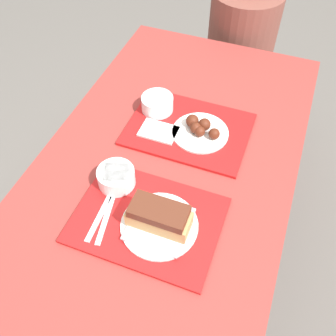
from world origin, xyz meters
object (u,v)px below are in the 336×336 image
object	(u,v)px
bowl_coleslaw_near	(116,177)
tray_near	(148,220)
person_seated_across	(243,31)
bowl_coleslaw_far	(157,103)
brisket_sandwich_plate	(159,219)
tray_far	(189,129)
wings_plate_far	(200,129)

from	to	relation	value
bowl_coleslaw_near	tray_near	bearing A→B (deg)	-32.19
person_seated_across	bowl_coleslaw_near	bearing A→B (deg)	-97.53
bowl_coleslaw_far	person_seated_across	world-z (taller)	person_seated_across
bowl_coleslaw_near	brisket_sandwich_plate	size ratio (longest dim) A/B	0.52
tray_far	bowl_coleslaw_near	world-z (taller)	bowl_coleslaw_near
tray_near	bowl_coleslaw_near	xyz separation A→B (m)	(-0.15, 0.09, 0.04)
tray_near	tray_far	world-z (taller)	same
bowl_coleslaw_near	bowl_coleslaw_far	world-z (taller)	same
tray_near	wings_plate_far	world-z (taller)	wings_plate_far
bowl_coleslaw_far	bowl_coleslaw_near	bearing A→B (deg)	-88.84
tray_near	person_seated_across	world-z (taller)	person_seated_across
bowl_coleslaw_far	brisket_sandwich_plate	bearing A→B (deg)	-67.69
wings_plate_far	tray_near	bearing A→B (deg)	-95.54
tray_far	bowl_coleslaw_far	size ratio (longest dim) A/B	3.66
bowl_coleslaw_near	wings_plate_far	world-z (taller)	bowl_coleslaw_near
bowl_coleslaw_near	brisket_sandwich_plate	xyz separation A→B (m)	(0.19, -0.10, 0.00)
tray_far	bowl_coleslaw_near	bearing A→B (deg)	-113.16
bowl_coleslaw_near	brisket_sandwich_plate	bearing A→B (deg)	-28.41
tray_far	wings_plate_far	size ratio (longest dim) A/B	2.14
bowl_coleslaw_far	wings_plate_far	xyz separation A→B (m)	(0.19, -0.06, -0.01)
tray_near	wings_plate_far	bearing A→B (deg)	84.46
bowl_coleslaw_far	wings_plate_far	world-z (taller)	bowl_coleslaw_far
bowl_coleslaw_far	wings_plate_far	size ratio (longest dim) A/B	0.59
tray_far	bowl_coleslaw_far	world-z (taller)	bowl_coleslaw_far
brisket_sandwich_plate	wings_plate_far	xyz separation A→B (m)	(-0.00, 0.42, -0.02)
bowl_coleslaw_near	person_seated_across	size ratio (longest dim) A/B	0.19
tray_far	person_seated_across	world-z (taller)	person_seated_across
tray_near	bowl_coleslaw_far	world-z (taller)	bowl_coleslaw_far
tray_far	bowl_coleslaw_far	bearing A→B (deg)	159.68
tray_near	bowl_coleslaw_near	bearing A→B (deg)	147.81
person_seated_across	brisket_sandwich_plate	bearing A→B (deg)	-88.36
tray_far	bowl_coleslaw_near	size ratio (longest dim) A/B	3.66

